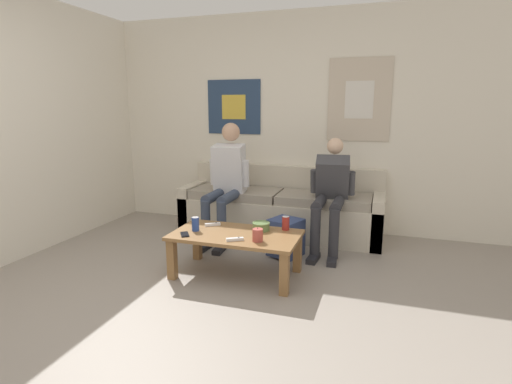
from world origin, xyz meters
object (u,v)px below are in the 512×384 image
(backpack, at_px, (285,238))
(cell_phone, at_px, (185,234))
(couch, at_px, (281,210))
(game_controller_near_right, at_px, (235,239))
(drink_can_blue, at_px, (195,224))
(drink_can_red, at_px, (286,223))
(person_seated_adult, at_px, (226,178))
(coffee_table, at_px, (236,240))
(pillar_candle, at_px, (258,235))
(ceramic_bowl, at_px, (261,226))
(game_controller_near_left, at_px, (213,224))
(person_seated_teen, at_px, (331,190))

(backpack, distance_m, cell_phone, 1.07)
(couch, relative_size, game_controller_near_right, 16.33)
(cell_phone, bearing_deg, game_controller_near_right, -0.82)
(drink_can_blue, relative_size, drink_can_red, 1.00)
(drink_can_blue, bearing_deg, cell_phone, -104.40)
(person_seated_adult, relative_size, drink_can_blue, 10.43)
(coffee_table, distance_m, pillar_candle, 0.30)
(ceramic_bowl, distance_m, drink_can_blue, 0.59)
(ceramic_bowl, xyz_separation_m, game_controller_near_left, (-0.47, -0.01, -0.03))
(couch, height_order, person_seated_adult, person_seated_adult)
(pillar_candle, bearing_deg, ceramic_bowl, 101.77)
(drink_can_blue, bearing_deg, backpack, 43.76)
(couch, distance_m, ceramic_bowl, 1.14)
(pillar_candle, height_order, game_controller_near_left, pillar_candle)
(game_controller_near_left, bearing_deg, couch, 72.48)
(person_seated_teen, xyz_separation_m, pillar_candle, (-0.44, -1.09, -0.19))
(ceramic_bowl, relative_size, pillar_candle, 1.36)
(couch, relative_size, game_controller_near_left, 16.73)
(backpack, bearing_deg, game_controller_near_right, -106.73)
(ceramic_bowl, distance_m, game_controller_near_left, 0.47)
(ceramic_bowl, bearing_deg, cell_phone, -150.46)
(drink_can_blue, relative_size, cell_phone, 0.83)
(game_controller_near_left, height_order, cell_phone, game_controller_near_left)
(backpack, bearing_deg, pillar_candle, -94.02)
(ceramic_bowl, xyz_separation_m, pillar_candle, (0.06, -0.29, 0.01))
(person_seated_adult, xyz_separation_m, person_seated_teen, (1.15, 0.03, -0.07))
(person_seated_teen, bearing_deg, pillar_candle, -112.10)
(ceramic_bowl, bearing_deg, person_seated_teen, 57.64)
(backpack, distance_m, game_controller_near_left, 0.77)
(backpack, xyz_separation_m, drink_can_blue, (-0.67, -0.64, 0.27))
(drink_can_red, bearing_deg, person_seated_adult, 141.24)
(game_controller_near_right, bearing_deg, coffee_table, 108.21)
(couch, distance_m, game_controller_near_left, 1.20)
(backpack, height_order, game_controller_near_right, game_controller_near_right)
(ceramic_bowl, bearing_deg, backpack, 75.67)
(pillar_candle, xyz_separation_m, drink_can_red, (0.14, 0.37, 0.01))
(person_seated_adult, relative_size, person_seated_teen, 1.13)
(ceramic_bowl, relative_size, cell_phone, 1.07)
(pillar_candle, xyz_separation_m, game_controller_near_right, (-0.18, -0.05, -0.04))
(backpack, bearing_deg, ceramic_bowl, -104.33)
(ceramic_bowl, distance_m, pillar_candle, 0.30)
(cell_phone, bearing_deg, couch, 71.99)
(coffee_table, height_order, backpack, coffee_table)
(pillar_candle, height_order, cell_phone, pillar_candle)
(pillar_candle, xyz_separation_m, game_controller_near_left, (-0.53, 0.29, -0.04))
(backpack, bearing_deg, couch, 108.10)
(person_seated_adult, distance_m, drink_can_red, 1.12)
(couch, relative_size, cell_phone, 15.46)
(coffee_table, relative_size, pillar_candle, 9.44)
(coffee_table, height_order, drink_can_red, drink_can_red)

